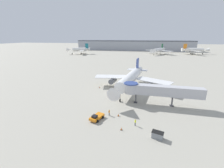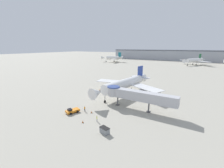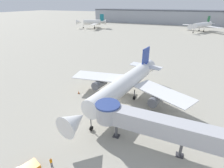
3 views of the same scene
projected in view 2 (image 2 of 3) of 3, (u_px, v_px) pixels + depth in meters
The scene contains 13 objects.
ground_plane at pixel (123, 94), 61.06m from camera, with size 800.00×800.00×0.00m, color #A8A393.
main_airplane at pixel (125, 84), 59.76m from camera, with size 30.34×33.24×10.36m.
jet_bridge at pixel (135, 95), 45.64m from camera, with size 22.21×4.10×6.21m.
pushback_tug_orange at pixel (72, 111), 43.74m from camera, with size 3.11×4.28×1.47m.
service_container_gray at pixel (105, 130), 33.42m from camera, with size 2.56×1.92×1.41m.
traffic_cone_port_wing at pixel (100, 90), 65.90m from camera, with size 0.48×0.48×0.79m.
traffic_cone_near_nose at pixel (91, 112), 43.71m from camera, with size 0.47×0.47×0.77m.
traffic_cone_apron_front at pixel (83, 121), 38.12m from camera, with size 0.42×0.42×0.70m.
ground_crew_marshaller at pixel (85, 108), 44.60m from camera, with size 0.26×0.35×1.63m.
ground_crew_wing_walker at pixel (97, 118), 38.54m from camera, with size 0.33×0.37×1.65m.
background_jet_teal_tail at pixel (113, 58), 185.43m from camera, with size 25.62×26.72×11.91m.
background_jet_green_tail at pixel (194, 60), 155.21m from camera, with size 30.01×29.44×11.28m.
terminal_building at pixel (171, 55), 211.36m from camera, with size 164.94×23.10×14.19m.
Camera 2 is at (25.38, -52.57, 18.92)m, focal length 24.00 mm.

